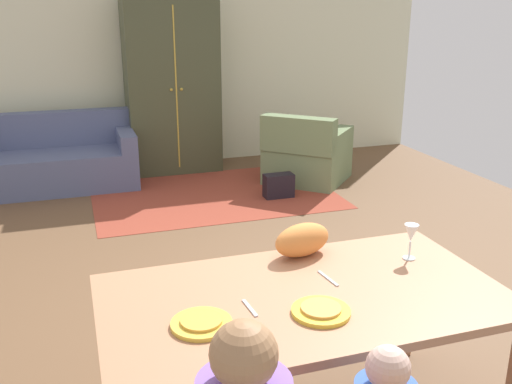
{
  "coord_description": "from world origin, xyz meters",
  "views": [
    {
      "loc": [
        -1.19,
        -3.35,
        1.99
      ],
      "look_at": [
        -0.11,
        -0.04,
        0.85
      ],
      "focal_mm": 40.16,
      "sensor_mm": 36.0,
      "label": 1
    }
  ],
  "objects_px": {
    "armchair": "(306,155)",
    "dining_table": "(304,307)",
    "plate_near_child": "(321,311)",
    "armoire": "(172,86)",
    "plate_near_man": "(201,324)",
    "handbag": "(279,186)",
    "wine_glass": "(411,234)",
    "couch": "(51,161)",
    "cat": "(302,240)"
  },
  "relations": [
    {
      "from": "dining_table",
      "to": "handbag",
      "type": "xyz_separation_m",
      "value": [
        1.15,
        3.42,
        -0.56
      ]
    },
    {
      "from": "armoire",
      "to": "handbag",
      "type": "relative_size",
      "value": 6.56
    },
    {
      "from": "plate_near_child",
      "to": "wine_glass",
      "type": "relative_size",
      "value": 1.34
    },
    {
      "from": "dining_table",
      "to": "cat",
      "type": "height_order",
      "value": "cat"
    },
    {
      "from": "cat",
      "to": "armoire",
      "type": "relative_size",
      "value": 0.15
    },
    {
      "from": "couch",
      "to": "cat",
      "type": "bearing_deg",
      "value": -72.4
    },
    {
      "from": "dining_table",
      "to": "plate_near_man",
      "type": "height_order",
      "value": "plate_near_man"
    },
    {
      "from": "wine_glass",
      "to": "plate_near_child",
      "type": "bearing_deg",
      "value": -151.08
    },
    {
      "from": "armchair",
      "to": "handbag",
      "type": "height_order",
      "value": "armchair"
    },
    {
      "from": "plate_near_man",
      "to": "wine_glass",
      "type": "xyz_separation_m",
      "value": [
        1.15,
        0.3,
        0.12
      ]
    },
    {
      "from": "plate_near_man",
      "to": "armchair",
      "type": "bearing_deg",
      "value": 61.66
    },
    {
      "from": "dining_table",
      "to": "armoire",
      "type": "height_order",
      "value": "armoire"
    },
    {
      "from": "plate_near_man",
      "to": "handbag",
      "type": "bearing_deg",
      "value": 65.08
    },
    {
      "from": "plate_near_child",
      "to": "armoire",
      "type": "xyz_separation_m",
      "value": [
        0.29,
        5.06,
        0.28
      ]
    },
    {
      "from": "plate_near_man",
      "to": "armoire",
      "type": "bearing_deg",
      "value": 81.05
    },
    {
      "from": "armchair",
      "to": "dining_table",
      "type": "bearing_deg",
      "value": -113.17
    },
    {
      "from": "plate_near_man",
      "to": "cat",
      "type": "distance_m",
      "value": 0.83
    },
    {
      "from": "couch",
      "to": "plate_near_man",
      "type": "bearing_deg",
      "value": -81.75
    },
    {
      "from": "plate_near_child",
      "to": "cat",
      "type": "relative_size",
      "value": 0.78
    },
    {
      "from": "wine_glass",
      "to": "handbag",
      "type": "xyz_separation_m",
      "value": [
        0.5,
        3.24,
        -0.76
      ]
    },
    {
      "from": "cat",
      "to": "plate_near_man",
      "type": "bearing_deg",
      "value": -156.69
    },
    {
      "from": "plate_near_man",
      "to": "plate_near_child",
      "type": "bearing_deg",
      "value": -6.87
    },
    {
      "from": "wine_glass",
      "to": "armoire",
      "type": "xyz_separation_m",
      "value": [
        -0.36,
        4.7,
        0.16
      ]
    },
    {
      "from": "cat",
      "to": "handbag",
      "type": "height_order",
      "value": "cat"
    },
    {
      "from": "couch",
      "to": "armoire",
      "type": "distance_m",
      "value": 1.68
    },
    {
      "from": "plate_near_man",
      "to": "handbag",
      "type": "distance_m",
      "value": 3.96
    },
    {
      "from": "armoire",
      "to": "handbag",
      "type": "bearing_deg",
      "value": -59.44
    },
    {
      "from": "wine_glass",
      "to": "couch",
      "type": "distance_m",
      "value": 4.81
    },
    {
      "from": "plate_near_man",
      "to": "couch",
      "type": "distance_m",
      "value": 4.78
    },
    {
      "from": "wine_glass",
      "to": "armoire",
      "type": "relative_size",
      "value": 0.09
    },
    {
      "from": "dining_table",
      "to": "handbag",
      "type": "distance_m",
      "value": 3.66
    },
    {
      "from": "plate_near_man",
      "to": "plate_near_child",
      "type": "xyz_separation_m",
      "value": [
        0.5,
        -0.06,
        0.0
      ]
    },
    {
      "from": "cat",
      "to": "armchair",
      "type": "distance_m",
      "value": 3.84
    },
    {
      "from": "wine_glass",
      "to": "armoire",
      "type": "distance_m",
      "value": 4.72
    },
    {
      "from": "armoire",
      "to": "plate_near_child",
      "type": "bearing_deg",
      "value": -93.28
    },
    {
      "from": "plate_near_man",
      "to": "armchair",
      "type": "xyz_separation_m",
      "value": [
        2.16,
        4.01,
        -0.45
      ]
    },
    {
      "from": "handbag",
      "to": "wine_glass",
      "type": "bearing_deg",
      "value": -98.72
    },
    {
      "from": "wine_glass",
      "to": "cat",
      "type": "bearing_deg",
      "value": 157.23
    },
    {
      "from": "armchair",
      "to": "armoire",
      "type": "distance_m",
      "value": 1.85
    },
    {
      "from": "armoire",
      "to": "armchair",
      "type": "bearing_deg",
      "value": -35.93
    },
    {
      "from": "wine_glass",
      "to": "armoire",
      "type": "height_order",
      "value": "armoire"
    },
    {
      "from": "plate_near_child",
      "to": "armchair",
      "type": "bearing_deg",
      "value": 67.76
    },
    {
      "from": "plate_near_man",
      "to": "armoire",
      "type": "xyz_separation_m",
      "value": [
        0.79,
        5.0,
        0.28
      ]
    },
    {
      "from": "plate_near_child",
      "to": "wine_glass",
      "type": "distance_m",
      "value": 0.75
    },
    {
      "from": "couch",
      "to": "armchair",
      "type": "distance_m",
      "value": 2.93
    },
    {
      "from": "armchair",
      "to": "handbag",
      "type": "distance_m",
      "value": 0.71
    },
    {
      "from": "plate_near_man",
      "to": "armchair",
      "type": "distance_m",
      "value": 4.57
    },
    {
      "from": "plate_near_child",
      "to": "wine_glass",
      "type": "height_order",
      "value": "wine_glass"
    },
    {
      "from": "wine_glass",
      "to": "cat",
      "type": "distance_m",
      "value": 0.55
    },
    {
      "from": "dining_table",
      "to": "plate_near_child",
      "type": "bearing_deg",
      "value": -90.0
    }
  ]
}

